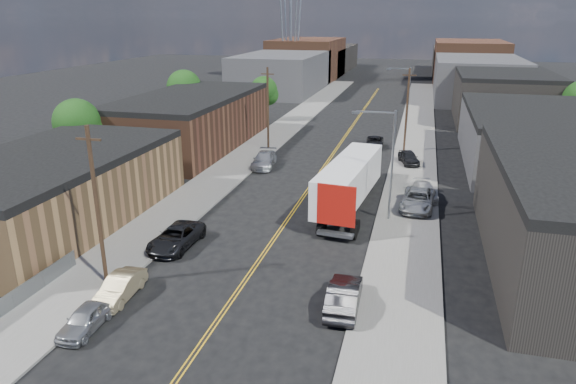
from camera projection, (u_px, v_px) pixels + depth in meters
The scene contains 32 objects.
ground at pixel (351, 128), 75.70m from camera, with size 260.00×260.00×0.00m, color black.
centerline at pixel (333, 153), 61.98m from camera, with size 0.32×120.00×0.01m, color gold.
sidewalk_left at pixel (258, 148), 64.23m from camera, with size 5.00×140.00×0.15m, color slate.
sidewalk_right at pixel (414, 158), 59.70m from camera, with size 5.00×140.00×0.15m, color slate.
warehouse_tan at pixel (52, 189), 40.67m from camera, with size 12.00×22.00×5.60m.
warehouse_brown at pixel (191, 121), 64.29m from camera, with size 12.00×26.00×6.60m.
industrial_right_b at pixel (532, 137), 56.65m from camera, with size 14.00×24.00×6.10m.
industrial_right_c at pixel (502, 96), 80.19m from camera, with size 14.00×22.00×7.60m.
skyline_left_a at pixel (282, 73), 111.18m from camera, with size 16.00×30.00×8.00m, color #38383B.
skyline_right_a at pixel (477, 78), 101.63m from camera, with size 16.00×30.00×8.00m, color #38383B.
skyline_left_b at pixel (307, 59), 133.71m from camera, with size 16.00×26.00×10.00m, color #523120.
skyline_right_b at pixel (469, 62), 124.17m from camera, with size 16.00×26.00×10.00m, color #523120.
skyline_left_c at pixel (322, 59), 152.49m from camera, with size 16.00×40.00×7.00m, color black.
skyline_right_c at pixel (463, 62), 142.95m from camera, with size 16.00×40.00×7.00m, color black.
streetlight_near at pixel (387, 157), 40.14m from camera, with size 3.39×0.25×9.00m.
streetlight_far at pixel (406, 94), 72.15m from camera, with size 3.39×0.25×9.00m.
utility_pole_left_near at pixel (97, 207), 30.26m from camera, with size 1.60×0.26×10.00m.
utility_pole_left_far at pixel (268, 108), 62.26m from camera, with size 1.60×0.26×10.00m.
utility_pole_right at pixel (407, 110), 61.09m from camera, with size 1.60×0.26×10.00m.
tree_left_near at pixel (78, 125), 52.29m from camera, with size 4.85×4.76×7.91m.
tree_left_mid at pixel (185, 90), 75.05m from camera, with size 5.10×5.04×8.37m.
tree_left_far at pixel (264, 92), 79.37m from camera, with size 4.35×4.20×6.97m.
semi_truck at pixel (352, 177), 44.61m from camera, with size 4.21×17.01×4.39m.
car_left_a at pixel (86, 319), 27.07m from camera, with size 1.55×3.85×1.31m, color #AAADAF.
car_left_b at pixel (120, 288), 30.08m from camera, with size 1.48×4.25×1.40m, color #968862.
car_left_c at pixel (176, 237), 36.75m from camera, with size 2.50×5.42×1.51m, color black.
car_left_d at pixel (264, 160), 56.30m from camera, with size 2.23×5.48×1.59m, color #A9ABAE.
car_right_oncoming at pixel (344, 296), 28.98m from camera, with size 1.73×4.97×1.64m, color black.
car_right_lot_a at pixel (418, 200), 43.69m from camera, with size 2.65×5.74×1.59m, color #A8ABAD.
car_right_lot_b at pixel (425, 191), 46.18m from camera, with size 1.82×4.48×1.30m, color #B9B9B9.
car_right_lot_c at pixel (409, 157), 56.97m from camera, with size 1.69×4.21×1.43m, color black.
car_ahead_truck at pixel (375, 142), 64.80m from camera, with size 2.13×4.62×1.28m, color black.
Camera 1 is at (9.87, -14.55, 15.83)m, focal length 32.00 mm.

